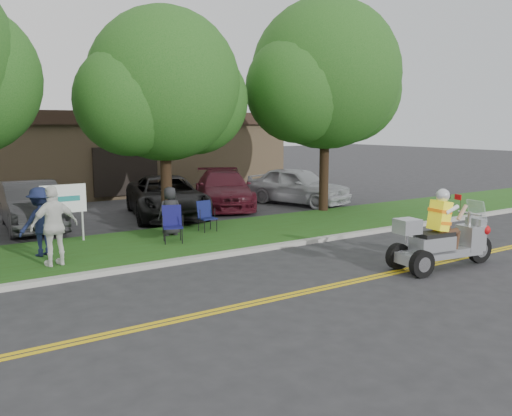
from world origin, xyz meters
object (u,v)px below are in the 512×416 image
lawn_chair_a (172,221)px  lawn_chair_b (206,214)px  trike_scooter (442,241)px  parked_car_left (32,206)px  parked_car_right (224,189)px  spectator_adult_right (54,226)px  parked_car_mid (167,197)px  parked_car_far_right (298,186)px

lawn_chair_a → lawn_chair_b: bearing=49.6°
trike_scooter → parked_car_left: bearing=131.6°
lawn_chair_a → parked_car_right: parked_car_right is taller
lawn_chair_a → spectator_adult_right: (-3.42, -0.87, 0.37)m
lawn_chair_b → trike_scooter: bearing=-68.9°
parked_car_mid → parked_car_far_right: size_ratio=1.17×
trike_scooter → lawn_chair_a: (-4.25, 5.86, 0.01)m
parked_car_left → parked_car_mid: size_ratio=0.86×
trike_scooter → parked_car_right: 11.25m
lawn_chair_b → parked_car_mid: 3.53m
trike_scooter → parked_car_right: trike_scooter is taller
trike_scooter → spectator_adult_right: spectator_adult_right is taller
lawn_chair_b → parked_car_far_right: parked_car_far_right is taller
lawn_chair_a → lawn_chair_b: size_ratio=1.10×
lawn_chair_a → parked_car_mid: bearing=87.3°
parked_car_right → parked_car_mid: bearing=-138.3°
lawn_chair_a → parked_car_mid: size_ratio=0.19×
parked_car_left → parked_car_far_right: bearing=2.2°
parked_car_mid → parked_car_right: 3.15m
lawn_chair_b → parked_car_right: 5.55m
parked_car_mid → trike_scooter: bearing=-61.7°
parked_car_far_right → lawn_chair_b: bearing=-168.4°
parked_car_mid → lawn_chair_a: bearing=-97.5°
parked_car_right → parked_car_far_right: 3.26m
spectator_adult_right → parked_car_far_right: 12.51m
lawn_chair_b → spectator_adult_right: (-4.97, -1.76, 0.42)m
parked_car_mid → parked_car_right: (3.00, 0.97, -0.00)m
lawn_chair_b → parked_car_left: (-4.36, 3.89, 0.14)m
trike_scooter → lawn_chair_b: bearing=119.8°
spectator_adult_right → parked_car_right: bearing=-150.9°
lawn_chair_b → spectator_adult_right: 5.29m
parked_car_left → parked_car_right: size_ratio=0.90×
lawn_chair_b → parked_car_mid: size_ratio=0.17×
trike_scooter → parked_car_left: 12.77m
lawn_chair_b → parked_car_left: 5.84m
lawn_chair_b → parked_car_left: size_ratio=0.20×
trike_scooter → parked_car_mid: size_ratio=0.54×
spectator_adult_right → parked_car_far_right: (11.35, 5.26, -0.26)m
parked_car_left → parked_car_far_right: 10.74m
parked_car_mid → parked_car_far_right: 6.10m
spectator_adult_right → parked_car_left: 5.69m
spectator_adult_right → trike_scooter: bearing=138.9°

